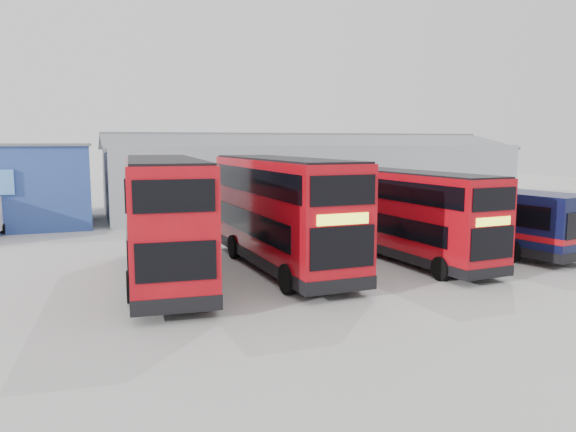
# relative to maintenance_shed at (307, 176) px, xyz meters

# --- Properties ---
(ground_plane) EXTENTS (120.00, 120.00, 0.00)m
(ground_plane) POSITION_rel_maintenance_shed_xyz_m (-8.00, -20.00, -2.60)
(ground_plane) COLOR #A5A5A0
(ground_plane) RESTS_ON ground
(maintenance_shed) EXTENTS (30.50, 12.00, 5.89)m
(maintenance_shed) POSITION_rel_maintenance_shed_xyz_m (0.00, 0.00, 0.00)
(maintenance_shed) COLOR #989EA6
(maintenance_shed) RESTS_ON ground
(double_decker_left) EXTENTS (3.41, 11.11, 4.63)m
(double_decker_left) POSITION_rel_maintenance_shed_xyz_m (-13.55, -19.50, -0.30)
(double_decker_left) COLOR #A40912
(double_decker_left) RESTS_ON ground
(double_decker_centre) EXTENTS (3.08, 10.95, 4.59)m
(double_decker_centre) POSITION_rel_maintenance_shed_xyz_m (-8.75, -19.11, -0.32)
(double_decker_centre) COLOR #A40912
(double_decker_centre) RESTS_ON ground
(double_decker_right) EXTENTS (2.99, 9.51, 3.96)m
(double_decker_right) POSITION_rel_maintenance_shed_xyz_m (-2.91, -19.77, -0.63)
(double_decker_right) COLOR #A40912
(double_decker_right) RESTS_ON ground
(single_decker_blue) EXTENTS (4.77, 11.31, 2.99)m
(single_decker_blue) POSITION_rel_maintenance_shed_xyz_m (1.68, -17.99, -1.12)
(single_decker_blue) COLOR black
(single_decker_blue) RESTS_ON ground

